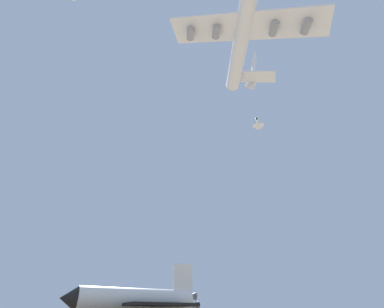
# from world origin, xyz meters

# --- Properties ---
(space_shuttle) EXTENTS (38.50, 27.90, 15.80)m
(space_shuttle) POSITION_xyz_m (3.81, -2.53, 5.35)
(space_shuttle) COLOR white
(space_shuttle) RESTS_ON ground
(carrier_jet) EXTENTS (69.96, 56.05, 23.49)m
(carrier_jet) POSITION_xyz_m (-6.79, 38.09, 97.81)
(carrier_jet) COLOR white
(chase_jet_left_wing) EXTENTS (14.94, 9.42, 4.00)m
(chase_jet_left_wing) POSITION_xyz_m (-94.69, -11.30, 123.66)
(chase_jet_left_wing) COLOR silver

